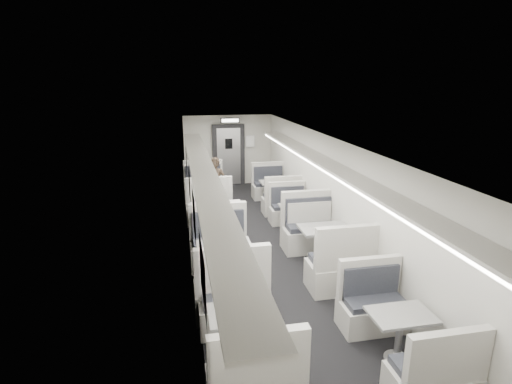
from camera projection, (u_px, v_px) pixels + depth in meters
name	position (u px, v px, depth m)	size (l,w,h in m)	color
room	(266.00, 201.00, 8.07)	(3.24, 12.24, 2.64)	black
booth_left_a	(206.00, 197.00, 11.05)	(1.15, 2.34, 1.25)	beige
booth_left_b	(212.00, 220.00, 9.40)	(1.04, 2.12, 1.13)	beige
booth_left_c	(225.00, 266.00, 7.03)	(1.14, 2.31, 1.24)	beige
booth_left_d	(243.00, 337.00, 5.14)	(1.06, 2.15, 1.15)	beige
booth_right_a	(275.00, 193.00, 11.64)	(1.01, 2.05, 1.10)	beige
booth_right_b	(296.00, 219.00, 9.57)	(0.96, 1.95, 1.04)	beige
booth_right_c	(324.00, 247.00, 7.79)	(1.16, 2.36, 1.26)	beige
booth_right_d	(399.00, 336.00, 5.20)	(0.97, 1.97, 1.05)	beige
passenger	(216.00, 185.00, 10.89)	(0.56, 0.37, 1.55)	black
window_a	(187.00, 163.00, 10.96)	(0.02, 1.18, 0.84)	black
window_b	(190.00, 183.00, 8.88)	(0.02, 1.18, 0.84)	black
window_c	(194.00, 215.00, 6.81)	(0.02, 1.18, 0.84)	black
window_d	(203.00, 275.00, 4.73)	(0.02, 1.18, 0.84)	black
luggage_rack_left	(204.00, 173.00, 7.36)	(0.46, 10.40, 0.09)	beige
luggage_rack_right	(332.00, 167.00, 7.82)	(0.46, 10.40, 0.09)	beige
vestibule_door	(229.00, 155.00, 13.71)	(1.10, 0.13, 2.10)	black
exit_sign	(230.00, 120.00, 12.91)	(0.62, 0.12, 0.16)	black
wall_notice	(250.00, 141.00, 13.71)	(0.32, 0.02, 0.40)	white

